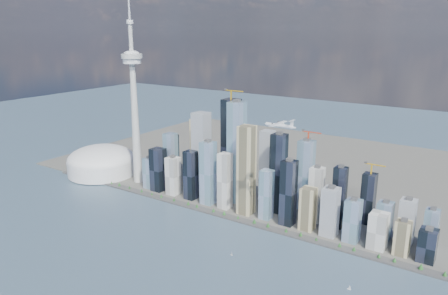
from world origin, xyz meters
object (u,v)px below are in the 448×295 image
Objects in this scene: dome_stadium at (102,162)px; sailboat_east at (349,288)px; sailboat_west at (232,254)px; airplane at (280,125)px; needle_tower at (134,101)px.

dome_stadium is 20.89× the size of sailboat_east.
sailboat_west is 0.94× the size of sailboat_east.
dome_stadium is at bearing 171.55° from airplane.
airplane is at bearing 76.35° from sailboat_west.
sailboat_east is at bearing -18.67° from airplane.
dome_stadium is at bearing -175.91° from needle_tower.
dome_stadium is 22.26× the size of sailboat_west.
dome_stadium is at bearing 171.74° from sailboat_east.
airplane reaches higher than dome_stadium.
airplane is 6.97× the size of sailboat_east.
airplane is 266.65m from sailboat_west.
airplane reaches higher than sailboat_east.
airplane is 7.43× the size of sailboat_west.
needle_tower is at bearing 177.37° from sailboat_west.
sailboat_west is at bearing -24.30° from needle_tower.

